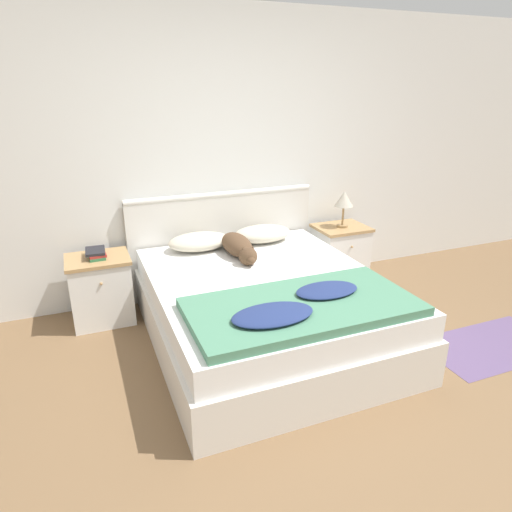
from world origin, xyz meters
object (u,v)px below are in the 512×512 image
Objects in this scene: pillow_right at (262,234)px; table_lamp at (344,200)px; bed at (266,309)px; pillow_left at (199,242)px; book_stack at (96,253)px; nightstand_right at (340,253)px; nightstand_left at (101,289)px; dog at (239,246)px.

table_lamp is (0.86, -0.00, 0.24)m from pillow_right.
pillow_left is (-0.30, 0.79, 0.34)m from bed.
table_lamp is (2.32, -0.02, 0.23)m from book_stack.
nightstand_right reaches higher than bed.
table_lamp is at bearing -0.03° from pillow_left.
pillow_left is at bearing 110.86° from bed.
book_stack is (-0.86, 0.02, 0.00)m from pillow_left.
bed is at bearing -34.57° from nightstand_left.
dog is (-0.03, 0.52, 0.35)m from bed.
table_lamp is (2.32, -0.01, 0.55)m from nightstand_left.
table_lamp reaches higher than dog.
bed is at bearing -34.90° from book_stack.
bed is 3.73× the size of pillow_right.
pillow_right reaches higher than book_stack.
nightstand_right is 1.05× the size of pillow_right.
nightstand_left is 0.32m from book_stack.
nightstand_right is 1.26m from dog.
pillow_right is 0.80× the size of dog.
pillow_right reaches higher than nightstand_left.
pillow_right is (-0.86, -0.01, 0.32)m from nightstand_right.
dog reaches higher than nightstand_right.
table_lamp reaches higher than pillow_left.
pillow_left reaches higher than bed.
pillow_right is 0.43m from dog.
table_lamp reaches higher than pillow_right.
book_stack is at bearing 179.72° from nightstand_right.
pillow_left is (0.86, -0.01, 0.32)m from nightstand_left.
bed is 2.99× the size of dog.
table_lamp reaches higher than book_stack.
nightstand_left and nightstand_right have the same top height.
bed is at bearing -69.14° from pillow_left.
nightstand_left is 1.05× the size of pillow_right.
book_stack reaches higher than nightstand_left.
dog is at bearing -14.55° from book_stack.
table_lamp is (1.46, -0.00, 0.24)m from pillow_left.
nightstand_right is 1.05× the size of pillow_left.
pillow_left is at bearing 180.00° from pillow_right.
nightstand_left is 1.49m from pillow_right.
nightstand_left is 1.21m from dog.
dog is at bearing -14.04° from nightstand_left.
bed is 1.46m from book_stack.
nightstand_left is 2.38m from table_lamp.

